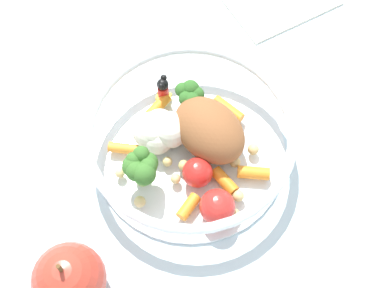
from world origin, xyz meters
The scene contains 3 objects.
ground_plane centered at (0.00, 0.00, 0.00)m, with size 2.40×2.40×0.00m, color silver.
food_container centered at (0.00, 0.01, 0.03)m, with size 0.21×0.21×0.06m.
loose_apple centered at (0.09, -0.13, 0.03)m, with size 0.06×0.06×0.08m.
Camera 1 is at (0.23, -0.08, 0.49)m, focal length 49.86 mm.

